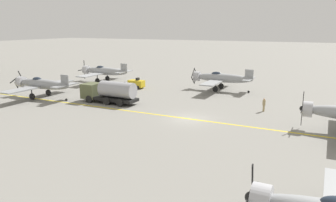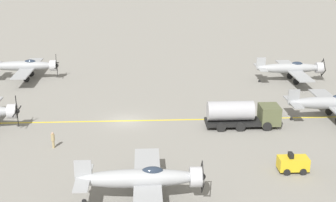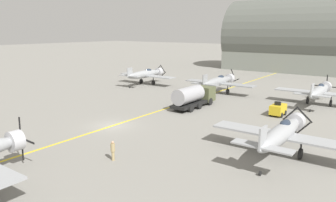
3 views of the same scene
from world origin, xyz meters
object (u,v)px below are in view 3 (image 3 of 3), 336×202
Objects in this scene: airplane_far_center at (219,82)px; hangar at (288,41)px; ground_crew_walking at (113,150)px; fuel_tanker at (194,96)px; airplane_far_left at (146,74)px; airplane_far_right at (319,91)px; airplane_mid_right at (282,133)px; tow_tractor at (278,109)px.

hangar is at bearing 88.55° from airplane_far_center.
fuel_tanker is at bearing 102.92° from ground_crew_walking.
airplane_far_center is at bearing -88.53° from hangar.
fuel_tanker is (1.76, -10.56, -0.50)m from airplane_far_center.
hangar is at bearing 52.54° from airplane_far_left.
ground_crew_walking is at bearing -81.21° from airplane_far_center.
airplane_far_right reaches higher than airplane_far_center.
airplane_far_center reaches higher than ground_crew_walking.
airplane_mid_right is at bearing -73.83° from hangar.
airplane_far_center is at bearing 117.91° from airplane_mid_right.
ground_crew_walking is (-10.60, -8.78, -1.12)m from airplane_mid_right.
ground_crew_walking is at bearing -105.74° from tow_tractor.
airplane_far_right reaches higher than fuel_tanker.
airplane_far_left is 0.41× the size of hangar.
fuel_tanker is 10.93m from tow_tractor.
airplane_mid_right is 13.88m from tow_tractor.
ground_crew_walking is at bearing -77.08° from fuel_tanker.
airplane_mid_right is 1.00× the size of airplane_far_left.
hangar is at bearing 95.82° from airplane_mid_right.
airplane_mid_right is at bearing -35.59° from fuel_tanker.
airplane_far_right is at bearing 39.46° from fuel_tanker.
airplane_far_center is 4.62× the size of tow_tractor.
fuel_tanker is at bearing -167.85° from tow_tractor.
airplane_far_center is 0.41× the size of hangar.
ground_crew_walking is (6.25, -30.15, -1.12)m from airplane_far_center.
airplane_far_center reaches higher than tow_tractor.
tow_tractor is (12.42, -8.27, -1.22)m from airplane_far_center.
airplane_far_right is 0.41× the size of hangar.
airplane_far_center is 1.00× the size of airplane_far_right.
tow_tractor is 50.84m from hangar.
hangar reaches higher than tow_tractor.
tow_tractor is (-4.43, 13.09, -1.22)m from airplane_mid_right.
airplane_far_left is 1.50× the size of fuel_tanker.
airplane_far_center is 30.81m from ground_crew_walking.
airplane_far_right is 4.62× the size of tow_tractor.
fuel_tanker reaches higher than tow_tractor.
airplane_mid_right is 13.81m from ground_crew_walking.
airplane_far_left is at bearing 163.40° from tow_tractor.
airplane_far_left is at bearing 171.20° from airplane_far_right.
airplane_far_right reaches higher than airplane_far_left.
airplane_far_center is 1.00× the size of airplane_mid_right.
tow_tractor is at bearing -34.36° from airplane_far_left.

